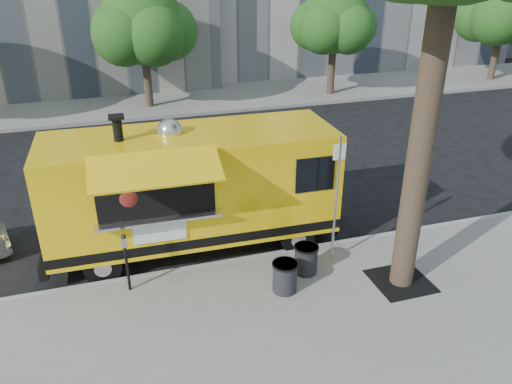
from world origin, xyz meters
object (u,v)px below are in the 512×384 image
(far_tree_b, at_px, (142,23))
(trash_bin_right, at_px, (306,258))
(parking_meter, at_px, (126,256))
(sign_post, at_px, (336,193))
(far_tree_c, at_px, (335,19))
(trash_bin_left, at_px, (285,276))
(far_tree_d, at_px, (504,9))
(food_truck, at_px, (191,187))

(far_tree_b, bearing_deg, trash_bin_right, -83.06)
(parking_meter, bearing_deg, sign_post, -2.52)
(sign_post, bearing_deg, far_tree_b, 100.15)
(far_tree_b, relative_size, sign_post, 1.83)
(far_tree_c, bearing_deg, trash_bin_left, -118.18)
(parking_meter, xyz_separation_m, trash_bin_right, (3.77, -0.51, -0.48))
(far_tree_c, xyz_separation_m, parking_meter, (-11.00, -13.75, -2.74))
(far_tree_b, height_order, far_tree_d, far_tree_d)
(far_tree_b, relative_size, trash_bin_left, 8.27)
(far_tree_b, distance_m, sign_post, 14.61)
(sign_post, height_order, trash_bin_left, sign_post)
(far_tree_b, relative_size, far_tree_d, 0.97)
(parking_meter, relative_size, trash_bin_right, 2.03)
(sign_post, height_order, trash_bin_right, sign_post)
(food_truck, bearing_deg, sign_post, -29.50)
(far_tree_b, relative_size, trash_bin_right, 8.37)
(parking_meter, height_order, trash_bin_right, parking_meter)
(far_tree_b, xyz_separation_m, parking_meter, (-2.00, -14.05, -2.85))
(far_tree_c, bearing_deg, trash_bin_right, -116.89)
(food_truck, height_order, trash_bin_right, food_truck)
(parking_meter, distance_m, trash_bin_left, 3.29)
(far_tree_c, xyz_separation_m, trash_bin_left, (-7.90, -14.74, -3.21))
(far_tree_b, bearing_deg, far_tree_d, -0.30)
(far_tree_b, height_order, parking_meter, far_tree_b)
(far_tree_b, bearing_deg, parking_meter, -98.10)
(parking_meter, bearing_deg, trash_bin_right, -7.63)
(far_tree_b, xyz_separation_m, far_tree_c, (9.00, -0.30, -0.12))
(far_tree_c, height_order, parking_meter, far_tree_c)
(far_tree_c, relative_size, parking_meter, 3.90)
(sign_post, distance_m, parking_meter, 4.64)
(food_truck, distance_m, trash_bin_left, 3.10)
(far_tree_c, distance_m, food_truck, 15.52)
(food_truck, bearing_deg, trash_bin_right, -42.61)
(food_truck, distance_m, trash_bin_right, 3.12)
(far_tree_c, height_order, far_tree_d, far_tree_d)
(sign_post, distance_m, food_truck, 3.36)
(far_tree_c, relative_size, sign_post, 1.74)
(far_tree_b, bearing_deg, trash_bin_left, -85.82)
(far_tree_d, bearing_deg, far_tree_c, -178.85)
(far_tree_b, distance_m, trash_bin_left, 15.45)
(far_tree_b, distance_m, far_tree_c, 9.01)
(far_tree_c, xyz_separation_m, sign_post, (-6.45, -13.95, -1.87))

